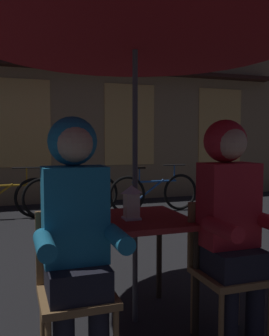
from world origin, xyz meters
The scene contains 12 objects.
ground_plane centered at (0.00, 0.00, 0.00)m, with size 60.00×60.00×0.00m, color #232326.
cafe_table centered at (0.00, 0.00, 0.64)m, with size 0.72×0.72×0.74m.
patio_umbrella centered at (0.00, 0.00, 2.06)m, with size 2.10×2.10×2.31m.
lantern centered at (-0.04, -0.05, 0.86)m, with size 0.11×0.11×0.23m.
chair_left centered at (-0.48, -0.37, 0.49)m, with size 0.40×0.40×0.87m.
chair_right centered at (0.48, -0.37, 0.49)m, with size 0.40×0.40×0.87m.
person_left_hooded centered at (-0.48, -0.43, 0.85)m, with size 0.45×0.56×1.40m.
person_right_hooded centered at (0.48, -0.43, 0.85)m, with size 0.45×0.56×1.40m.
shopfront_building centered at (0.51, 5.40, 3.09)m, with size 10.00×0.93×6.20m.
bicycle_second centered at (-0.95, 3.83, 0.35)m, with size 1.68×0.18×0.84m.
bicycle_third centered at (0.17, 3.82, 0.35)m, with size 1.67×0.28×0.84m.
bicycle_fourth centered at (1.59, 3.63, 0.35)m, with size 1.68×0.09×0.84m.
Camera 1 is at (-0.80, -2.35, 1.27)m, focal length 39.18 mm.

